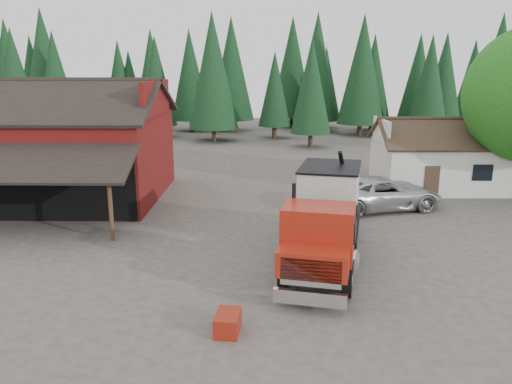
{
  "coord_description": "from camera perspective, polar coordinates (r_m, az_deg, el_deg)",
  "views": [
    {
      "loc": [
        1.31,
        -19.52,
        7.72
      ],
      "look_at": [
        0.96,
        4.17,
        1.8
      ],
      "focal_mm": 35.0,
      "sensor_mm": 36.0,
      "label": 1
    }
  ],
  "objects": [
    {
      "name": "silver_car",
      "position": [
        28.72,
        14.29,
        -0.12
      ],
      "size": [
        7.15,
        4.67,
        1.83
      ],
      "primitive_type": "imported",
      "rotation": [
        0.0,
        0.0,
        1.84
      ],
      "color": "#B3B6BB",
      "rests_on": "ground"
    },
    {
      "name": "near_pine_b",
      "position": [
        49.78,
        6.38,
        11.84
      ],
      "size": [
        3.96,
        3.96,
        10.4
      ],
      "color": "#382619",
      "rests_on": "ground"
    },
    {
      "name": "ground",
      "position": [
        21.04,
        -2.81,
        -7.52
      ],
      "size": [
        120.0,
        120.0,
        0.0
      ],
      "primitive_type": "plane",
      "color": "#474038",
      "rests_on": "ground"
    },
    {
      "name": "equip_box",
      "position": [
        15.46,
        -3.24,
        -14.68
      ],
      "size": [
        0.8,
        1.16,
        0.6
      ],
      "primitive_type": "cube",
      "rotation": [
        0.0,
        0.0,
        -0.09
      ],
      "color": "maroon",
      "rests_on": "ground"
    },
    {
      "name": "red_barn",
      "position": [
        32.29,
        -21.64,
        4.08
      ],
      "size": [
        12.8,
        13.63,
        7.18
      ],
      "color": "#5F170F",
      "rests_on": "ground"
    },
    {
      "name": "near_pine_c",
      "position": [
        50.01,
        25.85,
        11.72
      ],
      "size": [
        4.84,
        4.84,
        12.4
      ],
      "color": "#382619",
      "rests_on": "ground"
    },
    {
      "name": "near_pine_d",
      "position": [
        53.79,
        -4.97,
        13.63
      ],
      "size": [
        5.28,
        5.28,
        13.4
      ],
      "color": "#382619",
      "rests_on": "ground"
    },
    {
      "name": "conifer_backdrop",
      "position": [
        62.02,
        -0.38,
        6.88
      ],
      "size": [
        76.0,
        16.0,
        16.0
      ],
      "primitive_type": null,
      "color": "black",
      "rests_on": "ground"
    },
    {
      "name": "feed_truck",
      "position": [
        20.25,
        7.97,
        -2.55
      ],
      "size": [
        4.47,
        9.75,
        4.26
      ],
      "rotation": [
        0.0,
        0.0,
        -0.22
      ],
      "color": "black",
      "rests_on": "ground"
    },
    {
      "name": "farmhouse",
      "position": [
        35.09,
        20.32,
        3.21
      ],
      "size": [
        8.6,
        6.42,
        4.65
      ],
      "color": "silver",
      "rests_on": "ground"
    },
    {
      "name": "near_pine_a",
      "position": [
        52.95,
        -25.81,
        11.23
      ],
      "size": [
        4.4,
        4.4,
        11.4
      ],
      "color": "#382619",
      "rests_on": "ground"
    }
  ]
}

